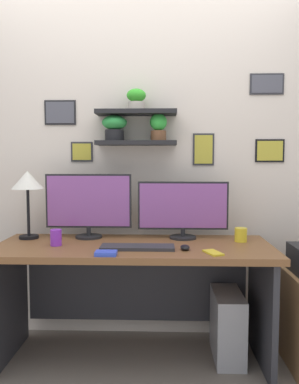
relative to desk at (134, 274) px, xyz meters
The scene contains 13 objects.
ground_plane 0.55m from the desk, 90.00° to the right, with size 8.00×8.00×0.00m, color #70665B.
back_wall_assembly 0.90m from the desk, 89.81° to the left, with size 4.40×0.24×2.70m.
desk is the anchor object (origin of this frame).
monitor_left 0.57m from the desk, 153.31° to the left, with size 0.58×0.18×0.44m.
monitor_right 0.54m from the desk, 26.68° to the left, with size 0.61×0.18×0.38m.
keyboard 0.28m from the desk, 78.76° to the right, with size 0.44×0.14×0.02m, color #2D2D33.
computer_mouse 0.43m from the desk, 30.68° to the right, with size 0.06×0.09×0.03m, color black.
desk_lamp 0.93m from the desk, behind, with size 0.21×0.21×0.46m.
cell_phone 0.58m from the desk, 29.98° to the right, with size 0.07×0.14×0.01m, color yellow.
coffee_mug 0.74m from the desk, ahead, with size 0.08×0.08×0.09m, color yellow.
pen_cup 0.55m from the desk, 168.81° to the right, with size 0.07×0.07×0.10m, color purple.
scissors_tray 0.42m from the desk, 111.34° to the right, with size 0.12×0.08×0.02m, color blue.
computer_tower_right 0.69m from the desk, ahead, with size 0.18×0.40×0.43m, color #99999E.
Camera 1 is at (0.18, -2.43, 1.28)m, focal length 36.89 mm.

